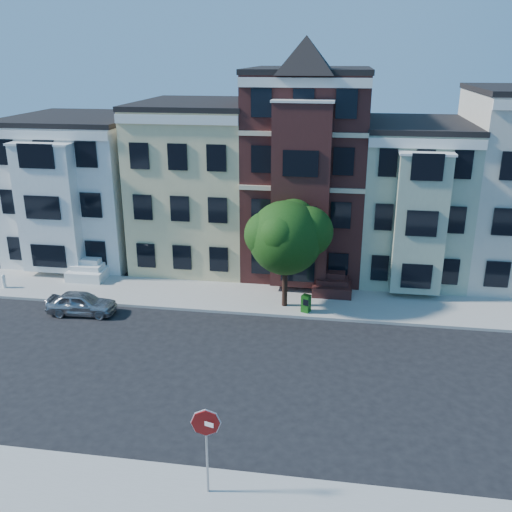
% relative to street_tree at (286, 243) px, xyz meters
% --- Properties ---
extents(ground, '(120.00, 120.00, 0.00)m').
position_rel_street_tree_xyz_m(ground, '(0.54, -7.23, -3.74)').
color(ground, black).
extents(far_sidewalk, '(60.00, 4.00, 0.15)m').
position_rel_street_tree_xyz_m(far_sidewalk, '(0.54, 0.77, -3.66)').
color(far_sidewalk, '#9E9B93').
rests_on(far_sidewalk, ground).
extents(house_white, '(8.00, 9.00, 9.00)m').
position_rel_street_tree_xyz_m(house_white, '(-14.46, 7.27, 0.76)').
color(house_white, white).
rests_on(house_white, ground).
extents(house_yellow, '(7.00, 9.00, 10.00)m').
position_rel_street_tree_xyz_m(house_yellow, '(-6.46, 7.27, 1.26)').
color(house_yellow, beige).
rests_on(house_yellow, ground).
extents(house_brown, '(7.00, 9.00, 12.00)m').
position_rel_street_tree_xyz_m(house_brown, '(0.54, 7.27, 2.26)').
color(house_brown, '#3B1816').
rests_on(house_brown, ground).
extents(house_green, '(6.00, 9.00, 9.00)m').
position_rel_street_tree_xyz_m(house_green, '(7.04, 7.27, 0.76)').
color(house_green, '#A0AF92').
rests_on(house_green, ground).
extents(street_tree, '(7.70, 7.70, 7.17)m').
position_rel_street_tree_xyz_m(street_tree, '(0.00, 0.00, 0.00)').
color(street_tree, '#1F4714').
rests_on(street_tree, far_sidewalk).
extents(parked_car, '(3.72, 1.65, 1.24)m').
position_rel_street_tree_xyz_m(parked_car, '(-10.55, -2.41, -3.12)').
color(parked_car, '#9B9DA3').
rests_on(parked_car, ground).
extents(newspaper_box, '(0.54, 0.51, 0.95)m').
position_rel_street_tree_xyz_m(newspaper_box, '(1.20, -0.64, -3.11)').
color(newspaper_box, '#155113').
rests_on(newspaper_box, far_sidewalk).
extents(fire_hydrant, '(0.26, 0.26, 0.65)m').
position_rel_street_tree_xyz_m(fire_hydrant, '(-16.46, -0.04, -3.26)').
color(fire_hydrant, silver).
rests_on(fire_hydrant, far_sidewalk).
extents(stop_sign, '(0.94, 0.38, 3.40)m').
position_rel_street_tree_xyz_m(stop_sign, '(-0.86, -14.28, -1.89)').
color(stop_sign, '#A71513').
rests_on(stop_sign, near_sidewalk).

